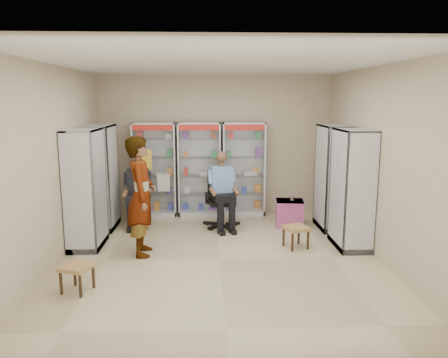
{
  "coord_description": "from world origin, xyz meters",
  "views": [
    {
      "loc": [
        -0.2,
        -6.55,
        2.49
      ],
      "look_at": [
        0.1,
        0.7,
        1.15
      ],
      "focal_mm": 35.0,
      "sensor_mm": 36.0,
      "label": 1
    }
  ],
  "objects_px": {
    "cabinet_back_left": "(155,169)",
    "cabinet_left_far": "(101,177)",
    "wooden_chair": "(139,201)",
    "office_chair": "(221,199)",
    "cabinet_right_far": "(333,178)",
    "woven_stool_a": "(296,237)",
    "pink_trunk": "(290,213)",
    "woven_stool_b": "(77,278)",
    "standing_man": "(141,196)",
    "seated_shopkeeper": "(221,192)",
    "cabinet_right_near": "(352,189)",
    "cabinet_left_near": "(86,189)",
    "cabinet_back_mid": "(199,169)",
    "cabinet_back_right": "(243,169)"
  },
  "relations": [
    {
      "from": "cabinet_back_left",
      "to": "cabinet_left_far",
      "type": "bearing_deg",
      "value": -135.0
    },
    {
      "from": "wooden_chair",
      "to": "office_chair",
      "type": "xyz_separation_m",
      "value": [
        1.64,
        -0.23,
        0.08
      ]
    },
    {
      "from": "cabinet_left_far",
      "to": "cabinet_right_far",
      "type": "bearing_deg",
      "value": 87.43
    },
    {
      "from": "woven_stool_a",
      "to": "pink_trunk",
      "type": "bearing_deg",
      "value": 83.8
    },
    {
      "from": "cabinet_right_far",
      "to": "woven_stool_a",
      "type": "height_order",
      "value": "cabinet_right_far"
    },
    {
      "from": "cabinet_back_left",
      "to": "woven_stool_b",
      "type": "height_order",
      "value": "cabinet_back_left"
    },
    {
      "from": "cabinet_back_left",
      "to": "woven_stool_b",
      "type": "distance_m",
      "value": 3.96
    },
    {
      "from": "cabinet_back_left",
      "to": "standing_man",
      "type": "height_order",
      "value": "cabinet_back_left"
    },
    {
      "from": "wooden_chair",
      "to": "seated_shopkeeper",
      "type": "distance_m",
      "value": 1.68
    },
    {
      "from": "wooden_chair",
      "to": "cabinet_right_near",
      "type": "bearing_deg",
      "value": -21.64
    },
    {
      "from": "cabinet_back_left",
      "to": "wooden_chair",
      "type": "distance_m",
      "value": 0.94
    },
    {
      "from": "woven_stool_b",
      "to": "cabinet_left_near",
      "type": "bearing_deg",
      "value": 100.38
    },
    {
      "from": "cabinet_back_mid",
      "to": "cabinet_right_near",
      "type": "relative_size",
      "value": 1.0
    },
    {
      "from": "cabinet_back_left",
      "to": "woven_stool_b",
      "type": "relative_size",
      "value": 5.53
    },
    {
      "from": "woven_stool_a",
      "to": "cabinet_left_near",
      "type": "bearing_deg",
      "value": 176.35
    },
    {
      "from": "cabinet_right_far",
      "to": "woven_stool_a",
      "type": "distance_m",
      "value": 1.67
    },
    {
      "from": "cabinet_right_near",
      "to": "cabinet_left_far",
      "type": "bearing_deg",
      "value": 73.75
    },
    {
      "from": "cabinet_back_mid",
      "to": "cabinet_right_near",
      "type": "xyz_separation_m",
      "value": [
        2.58,
        -2.23,
        0.0
      ]
    },
    {
      "from": "cabinet_right_near",
      "to": "cabinet_left_near",
      "type": "relative_size",
      "value": 1.0
    },
    {
      "from": "standing_man",
      "to": "cabinet_right_near",
      "type": "bearing_deg",
      "value": -90.31
    },
    {
      "from": "cabinet_left_near",
      "to": "wooden_chair",
      "type": "distance_m",
      "value": 1.56
    },
    {
      "from": "cabinet_back_mid",
      "to": "woven_stool_b",
      "type": "distance_m",
      "value": 4.21
    },
    {
      "from": "cabinet_back_left",
      "to": "cabinet_left_near",
      "type": "height_order",
      "value": "same"
    },
    {
      "from": "woven_stool_b",
      "to": "cabinet_back_left",
      "type": "bearing_deg",
      "value": 81.1
    },
    {
      "from": "cabinet_back_right",
      "to": "cabinet_left_near",
      "type": "bearing_deg",
      "value": -144.35
    },
    {
      "from": "cabinet_back_mid",
      "to": "cabinet_right_far",
      "type": "xyz_separation_m",
      "value": [
        2.58,
        -1.13,
        0.0
      ]
    },
    {
      "from": "cabinet_right_near",
      "to": "cabinet_left_near",
      "type": "xyz_separation_m",
      "value": [
        -4.46,
        0.2,
        0.0
      ]
    },
    {
      "from": "cabinet_left_near",
      "to": "office_chair",
      "type": "relative_size",
      "value": 1.81
    },
    {
      "from": "cabinet_right_near",
      "to": "office_chair",
      "type": "bearing_deg",
      "value": 59.45
    },
    {
      "from": "cabinet_left_far",
      "to": "standing_man",
      "type": "height_order",
      "value": "cabinet_left_far"
    },
    {
      "from": "cabinet_right_near",
      "to": "woven_stool_b",
      "type": "distance_m",
      "value": 4.5
    },
    {
      "from": "cabinet_back_mid",
      "to": "cabinet_left_near",
      "type": "distance_m",
      "value": 2.77
    },
    {
      "from": "cabinet_back_left",
      "to": "seated_shopkeeper",
      "type": "relative_size",
      "value": 1.42
    },
    {
      "from": "office_chair",
      "to": "woven_stool_a",
      "type": "height_order",
      "value": "office_chair"
    },
    {
      "from": "cabinet_back_mid",
      "to": "cabinet_right_far",
      "type": "height_order",
      "value": "same"
    },
    {
      "from": "cabinet_back_mid",
      "to": "seated_shopkeeper",
      "type": "xyz_separation_m",
      "value": [
        0.44,
        -1.01,
        -0.3
      ]
    },
    {
      "from": "woven_stool_a",
      "to": "seated_shopkeeper",
      "type": "bearing_deg",
      "value": 134.44
    },
    {
      "from": "wooden_chair",
      "to": "woven_stool_b",
      "type": "relative_size",
      "value": 2.6
    },
    {
      "from": "woven_stool_a",
      "to": "cabinet_right_near",
      "type": "bearing_deg",
      "value": 1.57
    },
    {
      "from": "cabinet_right_far",
      "to": "woven_stool_a",
      "type": "bearing_deg",
      "value": 140.5
    },
    {
      "from": "woven_stool_a",
      "to": "wooden_chair",
      "type": "bearing_deg",
      "value": 151.86
    },
    {
      "from": "cabinet_back_left",
      "to": "cabinet_left_far",
      "type": "distance_m",
      "value": 1.32
    },
    {
      "from": "standing_man",
      "to": "woven_stool_b",
      "type": "bearing_deg",
      "value": 150.51
    },
    {
      "from": "cabinet_left_near",
      "to": "woven_stool_b",
      "type": "distance_m",
      "value": 2.01
    },
    {
      "from": "cabinet_right_far",
      "to": "cabinet_right_near",
      "type": "bearing_deg",
      "value": -180.0
    },
    {
      "from": "cabinet_back_left",
      "to": "cabinet_back_right",
      "type": "relative_size",
      "value": 1.0
    },
    {
      "from": "cabinet_left_near",
      "to": "wooden_chair",
      "type": "relative_size",
      "value": 2.13
    },
    {
      "from": "pink_trunk",
      "to": "woven_stool_a",
      "type": "height_order",
      "value": "pink_trunk"
    },
    {
      "from": "cabinet_left_near",
      "to": "woven_stool_b",
      "type": "bearing_deg",
      "value": 10.38
    },
    {
      "from": "cabinet_left_far",
      "to": "woven_stool_b",
      "type": "xyz_separation_m",
      "value": [
        0.33,
        -2.9,
        -0.82
      ]
    }
  ]
}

